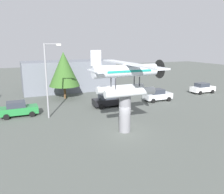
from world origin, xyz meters
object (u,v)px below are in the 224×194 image
(car_mid_black, at_px, (108,100))
(storefront_building, at_px, (69,76))
(floatplane_monument, at_px, (127,76))
(streetlight_primary, at_px, (48,76))
(car_near_green, at_px, (18,109))
(car_far_silver, at_px, (157,95))
(display_pedestal, at_px, (125,113))
(tree_east, at_px, (64,69))
(car_distant_white, at_px, (202,88))

(car_mid_black, distance_m, storefront_building, 13.42)
(floatplane_monument, relative_size, streetlight_primary, 1.26)
(car_near_green, relative_size, car_far_silver, 1.00)
(display_pedestal, height_order, car_mid_black, display_pedestal)
(tree_east, bearing_deg, storefront_building, 70.69)
(car_near_green, bearing_deg, car_distant_white, 2.45)
(car_distant_white, bearing_deg, car_mid_black, -175.12)
(car_far_silver, bearing_deg, floatplane_monument, -137.57)
(floatplane_monument, height_order, car_mid_black, floatplane_monument)
(display_pedestal, height_order, streetlight_primary, streetlight_primary)
(floatplane_monument, height_order, car_near_green, floatplane_monument)
(car_distant_white, bearing_deg, car_near_green, -177.55)
(car_far_silver, height_order, storefront_building, storefront_building)
(streetlight_primary, bearing_deg, storefront_building, 68.89)
(display_pedestal, bearing_deg, car_mid_black, 77.13)
(car_mid_black, relative_size, streetlight_primary, 0.51)
(display_pedestal, relative_size, car_far_silver, 0.87)
(car_distant_white, height_order, streetlight_primary, streetlight_primary)
(car_distant_white, bearing_deg, display_pedestal, -152.57)
(car_distant_white, distance_m, tree_east, 23.19)
(streetlight_primary, bearing_deg, car_mid_black, 12.17)
(display_pedestal, distance_m, car_distant_white, 22.59)
(display_pedestal, relative_size, floatplane_monument, 0.35)
(car_far_silver, relative_size, streetlight_primary, 0.51)
(car_near_green, height_order, streetlight_primary, streetlight_primary)
(car_far_silver, distance_m, tree_east, 14.44)
(display_pedestal, distance_m, car_mid_black, 9.14)
(display_pedestal, bearing_deg, streetlight_primary, 128.98)
(car_mid_black, distance_m, tree_east, 9.02)
(car_mid_black, height_order, car_far_silver, same)
(floatplane_monument, xyz_separation_m, car_near_green, (-9.23, 9.15, -4.44))
(car_near_green, height_order, tree_east, tree_east)
(car_far_silver, xyz_separation_m, storefront_building, (-9.95, 13.09, 1.76))
(car_mid_black, height_order, tree_east, tree_east)
(car_near_green, distance_m, storefront_building, 15.80)
(display_pedestal, relative_size, car_mid_black, 0.87)
(floatplane_monument, bearing_deg, tree_east, 98.61)
(car_distant_white, xyz_separation_m, tree_east, (-22.22, 5.58, 3.61))
(car_near_green, bearing_deg, floatplane_monument, -44.75)
(tree_east, bearing_deg, car_distant_white, -14.09)
(floatplane_monument, bearing_deg, car_far_silver, 42.77)
(floatplane_monument, distance_m, car_far_silver, 13.93)
(display_pedestal, height_order, floatplane_monument, floatplane_monument)
(car_far_silver, height_order, tree_east, tree_east)
(car_near_green, xyz_separation_m, streetlight_primary, (3.30, -1.98, 3.88))
(car_near_green, xyz_separation_m, storefront_building, (9.02, 12.85, 1.76))
(floatplane_monument, relative_size, car_mid_black, 2.48)
(streetlight_primary, relative_size, tree_east, 1.17)
(car_near_green, height_order, car_far_silver, same)
(display_pedestal, height_order, tree_east, tree_east)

